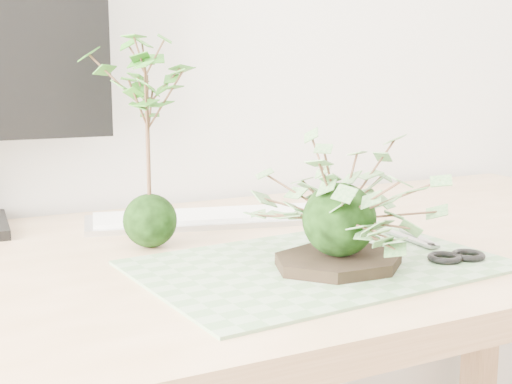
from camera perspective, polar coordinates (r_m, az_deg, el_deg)
desk at (r=1.05m, az=-0.18°, el=-9.14°), size 1.60×0.70×0.74m
cutting_mat at (r=0.94m, az=5.03°, el=-5.81°), size 0.48×0.34×0.00m
stone_dish at (r=0.92m, az=6.61°, el=-5.53°), size 0.19×0.19×0.01m
ivy_kokedama at (r=0.90m, az=6.74°, el=0.54°), size 0.33×0.33×0.19m
maple_kokedama at (r=1.00m, az=-8.77°, el=8.16°), size 0.23×0.23×0.32m
keyboard at (r=1.18m, az=-3.79°, el=-2.09°), size 0.42×0.21×0.02m
scissors at (r=1.00m, az=15.12°, el=-4.65°), size 0.09×0.19×0.01m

